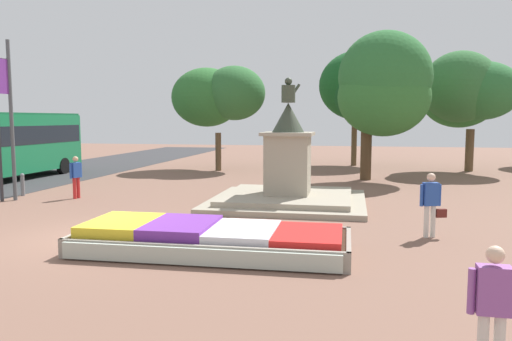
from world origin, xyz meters
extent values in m
plane|color=brown|center=(0.00, 0.00, 0.00)|extent=(90.46, 90.46, 0.00)
cube|color=#38281C|center=(3.41, -0.62, 0.20)|extent=(6.16, 2.30, 0.40)
cube|color=gray|center=(3.42, -1.78, 0.22)|extent=(6.34, 0.17, 0.44)
cube|color=gray|center=(3.40, 0.55, 0.22)|extent=(6.34, 0.17, 0.44)
cube|color=gray|center=(0.29, -0.65, 0.22)|extent=(0.13, 2.43, 0.44)
cube|color=gray|center=(6.53, -0.58, 0.22)|extent=(0.13, 2.43, 0.44)
cube|color=yellow|center=(1.18, -0.64, 0.53)|extent=(1.51, 2.05, 0.26)
cube|color=#72339E|center=(2.67, -0.62, 0.53)|extent=(1.51, 2.05, 0.26)
cube|color=white|center=(4.15, -0.61, 0.49)|extent=(1.51, 2.05, 0.19)
cube|color=red|center=(5.64, -0.59, 0.48)|extent=(1.51, 2.05, 0.16)
cube|color=#B2BCAD|center=(3.42, -1.83, 0.22)|extent=(6.02, 0.26, 0.36)
cube|color=gray|center=(4.30, 6.18, 0.09)|extent=(5.51, 5.51, 0.18)
cube|color=#9F9581|center=(4.30, 6.18, 0.27)|extent=(4.51, 4.51, 0.18)
cube|color=#9E937F|center=(4.30, 6.18, 1.42)|extent=(1.53, 1.53, 2.10)
cube|color=#9E937F|center=(4.30, 6.18, 2.53)|extent=(1.81, 1.81, 0.12)
cone|color=#384233|center=(4.30, 6.18, 3.11)|extent=(1.15, 1.15, 1.05)
cylinder|color=#384233|center=(4.30, 6.18, 3.94)|extent=(0.49, 0.49, 0.61)
sphere|color=#384233|center=(4.30, 6.18, 4.38)|extent=(0.27, 0.27, 0.27)
cylinder|color=#384233|center=(4.51, 6.40, 4.07)|extent=(0.38, 0.39, 0.50)
cylinder|color=#2D2D33|center=(-6.21, 4.65, 1.63)|extent=(0.12, 0.12, 3.26)
cylinder|color=#4C5156|center=(-5.92, 5.00, 2.98)|extent=(0.14, 0.14, 5.95)
cube|color=#6B2D8C|center=(-5.95, 4.72, 4.61)|extent=(0.07, 0.43, 1.28)
cylinder|color=#4C5156|center=(-5.95, 4.72, 5.24)|extent=(0.09, 0.57, 0.03)
cube|color=#197A47|center=(-10.36, 10.32, 1.81)|extent=(2.42, 9.98, 2.91)
cube|color=black|center=(-10.36, 10.32, 2.24)|extent=(2.44, 9.69, 0.93)
cube|color=#146139|center=(-10.36, 10.32, 3.31)|extent=(2.37, 9.79, 0.10)
cylinder|color=black|center=(-11.40, 13.57, 0.45)|extent=(0.29, 0.90, 0.90)
cylinder|color=black|center=(-9.26, 13.55, 0.45)|extent=(0.29, 0.90, 0.90)
cylinder|color=beige|center=(8.48, 1.75, 0.42)|extent=(0.13, 0.13, 0.84)
cylinder|color=beige|center=(8.66, 1.81, 0.42)|extent=(0.13, 0.13, 0.84)
cube|color=#264CA5|center=(8.57, 1.78, 1.14)|extent=(0.43, 0.33, 0.59)
cylinder|color=#264CA5|center=(8.34, 1.70, 1.11)|extent=(0.09, 0.09, 0.56)
cylinder|color=#264CA5|center=(8.80, 1.85, 1.11)|extent=(0.09, 0.09, 0.56)
sphere|color=beige|center=(8.57, 1.78, 1.57)|extent=(0.22, 0.22, 0.22)
cube|color=#591E19|center=(8.86, 1.87, 0.63)|extent=(0.30, 0.20, 0.22)
cube|color=#8C4C99|center=(8.21, -5.53, 1.09)|extent=(0.38, 0.23, 0.57)
cylinder|color=#8C4C99|center=(7.97, -5.52, 1.06)|extent=(0.09, 0.09, 0.54)
sphere|color=beige|center=(8.21, -5.53, 1.51)|extent=(0.21, 0.21, 0.21)
cylinder|color=red|center=(-3.90, 5.75, 0.41)|extent=(0.13, 0.13, 0.82)
cylinder|color=red|center=(-3.84, 5.92, 0.41)|extent=(0.13, 0.13, 0.82)
cube|color=#264CA5|center=(-3.87, 5.84, 1.10)|extent=(0.33, 0.43, 0.58)
cylinder|color=#264CA5|center=(-3.94, 5.61, 1.07)|extent=(0.09, 0.09, 0.55)
cylinder|color=#264CA5|center=(-3.80, 6.07, 1.07)|extent=(0.09, 0.09, 0.55)
sphere|color=tan|center=(-3.87, 5.84, 1.53)|extent=(0.21, 0.21, 0.21)
cylinder|color=slate|center=(-6.35, 6.04, 0.39)|extent=(0.15, 0.15, 0.77)
sphere|color=slate|center=(-6.35, 6.04, 0.82)|extent=(0.17, 0.17, 0.17)
cylinder|color=brown|center=(13.29, 19.38, 1.23)|extent=(0.47, 0.47, 2.47)
ellipsoid|color=#2A6A2F|center=(12.64, 19.52, 4.37)|extent=(4.40, 3.75, 3.66)
ellipsoid|color=#306834|center=(12.45, 18.53, 4.86)|extent=(4.19, 4.32, 4.00)
ellipsoid|color=#2B6934|center=(13.56, 18.42, 4.62)|extent=(4.22, 4.03, 3.25)
cylinder|color=#4C3823|center=(7.24, 14.04, 1.36)|extent=(0.55, 0.55, 2.72)
ellipsoid|color=#2C6B33|center=(8.04, 13.65, 5.10)|extent=(4.47, 4.26, 4.39)
ellipsoid|color=#306C2F|center=(8.00, 13.51, 4.12)|extent=(4.43, 3.90, 3.83)
cylinder|color=brown|center=(-1.22, 16.89, 1.12)|extent=(0.35, 0.35, 2.24)
ellipsoid|color=#2E6B2F|center=(-2.16, 17.76, 4.35)|extent=(4.22, 4.29, 3.54)
ellipsoid|color=#2F6732|center=(-0.38, 17.51, 4.57)|extent=(3.67, 3.82, 3.21)
cylinder|color=brown|center=(6.66, 21.68, 1.47)|extent=(0.35, 0.35, 2.94)
ellipsoid|color=#175020|center=(6.90, 21.99, 5.22)|extent=(5.17, 5.25, 4.52)
ellipsoid|color=#164A21|center=(6.93, 21.01, 4.87)|extent=(3.75, 3.66, 3.57)
camera|label=1|loc=(6.57, -11.55, 3.07)|focal=35.00mm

